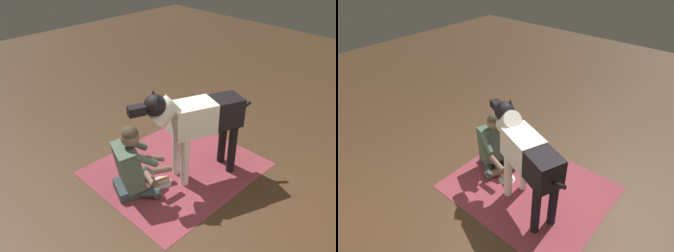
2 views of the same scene
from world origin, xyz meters
TOP-DOWN VIEW (x-y plane):
  - ground_plane at (0.00, 0.00)m, footprint 14.43×14.43m
  - area_rug at (-0.18, -0.17)m, footprint 2.02×1.69m
  - person_sitting_on_floor at (0.49, -0.22)m, footprint 0.72×0.61m
  - large_dog at (-0.26, 0.07)m, footprint 1.47×0.69m
  - hot_dog_on_plate at (0.15, -0.09)m, footprint 0.23×0.23m

SIDE VIEW (x-z plane):
  - ground_plane at x=0.00m, z-range 0.00..0.00m
  - area_rug at x=-0.18m, z-range 0.00..0.01m
  - hot_dog_on_plate at x=0.15m, z-range -0.01..0.06m
  - person_sitting_on_floor at x=0.49m, z-range -0.08..0.80m
  - large_dog at x=-0.26m, z-range 0.18..1.40m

